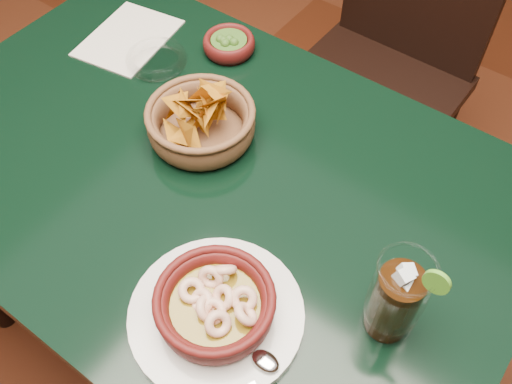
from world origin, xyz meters
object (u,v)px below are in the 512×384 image
Objects in this scene: chip_basket at (201,122)px; dining_chair at (385,65)px; dining_table at (205,200)px; cola_drink at (396,299)px; shrimp_plate at (216,307)px.

dining_chair is at bearing 81.61° from chip_basket.
dining_table is 0.16m from chip_basket.
dining_table is at bearing -51.57° from chip_basket.
dining_chair is 0.92m from cola_drink.
dining_chair is (0.04, 0.71, -0.12)m from dining_table.
cola_drink is (0.22, 0.14, 0.05)m from shrimp_plate.
chip_basket reaches higher than shrimp_plate.
dining_table is 0.33m from shrimp_plate.
cola_drink is at bearing -64.13° from dining_chair.
shrimp_plate is 1.45× the size of chip_basket.
cola_drink reaches higher than chip_basket.
dining_table is 4.99× the size of chip_basket.
cola_drink is (0.48, -0.14, 0.04)m from chip_basket.
chip_basket is (-0.10, -0.65, 0.26)m from dining_chair.
chip_basket is (-0.26, 0.28, 0.01)m from shrimp_plate.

